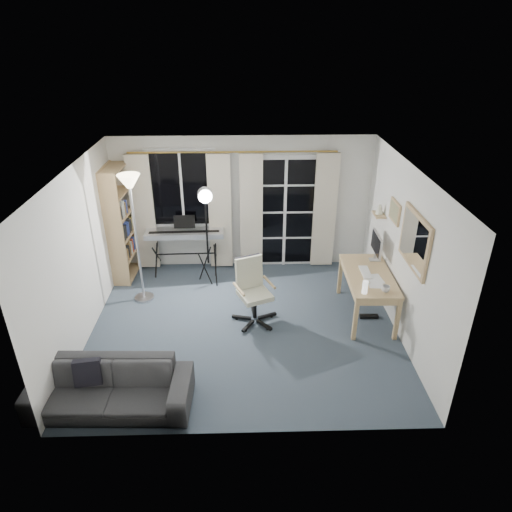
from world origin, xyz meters
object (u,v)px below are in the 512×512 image
(office_chair, at_px, (252,284))
(sofa, at_px, (109,382))
(desk, at_px, (369,279))
(mug, at_px, (386,288))
(studio_light, at_px, (206,207))
(bookshelf, at_px, (120,225))
(monitor, at_px, (376,245))
(torchiere_lamp, at_px, (132,201))
(keyboard_piano, at_px, (185,234))

(office_chair, xyz_separation_m, sofa, (-1.69, -1.77, -0.22))
(desk, bearing_deg, mug, -77.44)
(studio_light, height_order, sofa, studio_light)
(bookshelf, distance_m, monitor, 4.31)
(bookshelf, xyz_separation_m, torchiere_lamp, (0.48, -0.85, 0.75))
(bookshelf, distance_m, studio_light, 1.67)
(mug, bearing_deg, bookshelf, 155.05)
(torchiere_lamp, relative_size, desk, 1.56)
(monitor, bearing_deg, mug, -94.56)
(studio_light, bearing_deg, office_chair, -63.21)
(office_chair, bearing_deg, bookshelf, 124.43)
(desk, xyz_separation_m, sofa, (-3.45, -1.81, -0.26))
(bookshelf, distance_m, sofa, 3.32)
(keyboard_piano, height_order, sofa, keyboard_piano)
(torchiere_lamp, xyz_separation_m, keyboard_piano, (0.62, 0.88, -0.95))
(keyboard_piano, relative_size, monitor, 2.67)
(office_chair, bearing_deg, mug, -36.71)
(studio_light, relative_size, mug, 15.33)
(torchiere_lamp, xyz_separation_m, monitor, (3.72, -0.11, -0.71))
(sofa, bearing_deg, desk, 29.52)
(mug, relative_size, sofa, 0.06)
(sofa, bearing_deg, torchiere_lamp, 93.69)
(torchiere_lamp, distance_m, keyboard_piano, 1.43)
(torchiere_lamp, relative_size, mug, 17.98)
(studio_light, xyz_separation_m, mug, (2.57, -1.47, -0.67))
(bookshelf, relative_size, monitor, 3.89)
(desk, height_order, mug, mug)
(office_chair, bearing_deg, studio_light, 102.49)
(studio_light, distance_m, mug, 3.04)
(desk, relative_size, monitor, 2.62)
(keyboard_piano, relative_size, mug, 11.74)
(studio_light, bearing_deg, sofa, -117.80)
(office_chair, height_order, desk, office_chair)
(bookshelf, distance_m, torchiere_lamp, 1.23)
(torchiere_lamp, xyz_separation_m, desk, (3.53, -0.56, -1.07))
(monitor, bearing_deg, office_chair, -164.75)
(studio_light, height_order, office_chair, studio_light)
(mug, distance_m, sofa, 3.80)
(torchiere_lamp, distance_m, sofa, 2.72)
(desk, bearing_deg, sofa, -151.03)
(torchiere_lamp, xyz_separation_m, sofa, (0.08, -2.37, -1.33))
(torchiere_lamp, height_order, monitor, torchiere_lamp)
(office_chair, distance_m, sofa, 2.46)
(desk, xyz_separation_m, monitor, (0.20, 0.45, 0.36))
(bookshelf, xyz_separation_m, desk, (4.01, -1.41, -0.32))
(bookshelf, bearing_deg, office_chair, -30.00)
(office_chair, relative_size, monitor, 1.94)
(bookshelf, xyz_separation_m, mug, (4.11, -1.91, -0.18))
(mug, bearing_deg, torchiere_lamp, 163.74)
(desk, relative_size, mug, 11.50)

